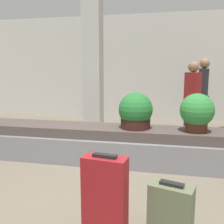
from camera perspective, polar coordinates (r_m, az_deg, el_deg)
ground_plane at (r=2.95m, az=-6.66°, el=-21.10°), size 18.00×18.00×0.00m
back_wall at (r=7.87m, az=5.90°, el=10.02°), size 18.00×0.06×3.20m
carousel at (r=4.22m, az=0.00°, el=-7.44°), size 8.19×0.81×0.58m
pillar at (r=5.92m, az=-4.39°, el=10.31°), size 0.41×0.41×3.20m
suitcase_0 at (r=2.49m, az=13.27°, el=-20.94°), size 0.43×0.30×0.51m
suitcase_3 at (r=2.38m, az=-1.63°, el=-18.65°), size 0.42×0.23×0.77m
potted_plant_0 at (r=4.02m, az=5.40°, el=0.01°), size 0.55×0.55×0.58m
potted_plant_1 at (r=3.97m, az=18.83°, el=-0.05°), size 0.51×0.51×0.59m
traveler_0 at (r=6.79m, az=20.14°, el=5.45°), size 0.31×0.36×1.82m
traveler_1 at (r=5.74m, az=17.88°, el=4.18°), size 0.36×0.35×1.71m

